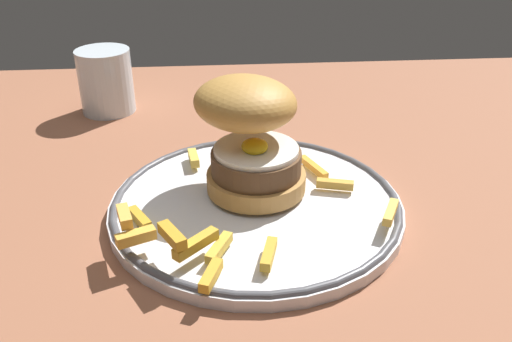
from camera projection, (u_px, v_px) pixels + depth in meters
The scene contains 5 objects.
ground_plane at pixel (199, 251), 51.98cm from camera, with size 149.35×101.66×4.00cm, color #93593F.
dinner_plate at pixel (256, 204), 53.94cm from camera, with size 28.71×28.71×1.60cm.
burger at pixel (250, 132), 53.50cm from camera, with size 13.31×13.66×11.20cm.
fries_pile at pixel (226, 207), 50.30cm from camera, with size 25.46×24.06×2.93cm.
water_glass at pixel (106, 85), 75.61cm from camera, with size 7.36×7.36×8.74cm.
Camera 1 is at (1.93, -42.26, 29.60)cm, focal length 38.38 mm.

